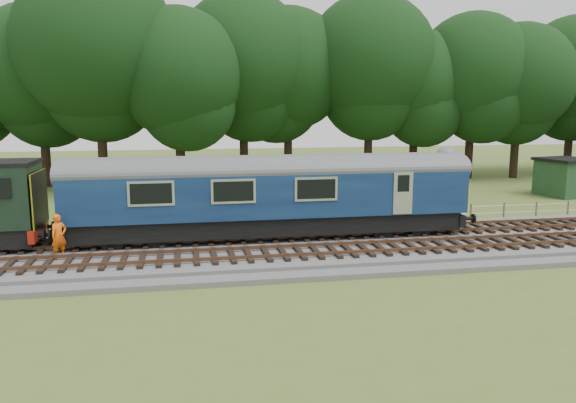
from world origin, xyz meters
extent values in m
plane|color=#4D6726|center=(0.00, 0.00, 0.00)|extent=(120.00, 120.00, 0.00)
cube|color=#4C4C4F|center=(0.00, 0.00, 0.17)|extent=(70.00, 7.00, 0.35)
cube|color=brown|center=(0.00, 0.68, 0.49)|extent=(66.50, 0.07, 0.14)
cube|color=brown|center=(0.00, 2.12, 0.49)|extent=(66.50, 0.07, 0.14)
cube|color=brown|center=(0.00, -2.32, 0.49)|extent=(66.50, 0.07, 0.14)
cube|color=brown|center=(0.00, -0.88, 0.49)|extent=(66.50, 0.07, 0.14)
cube|color=black|center=(-5.64, 1.40, 1.06)|extent=(17.46, 2.52, 0.85)
cube|color=#0E1A4A|center=(-5.64, 1.40, 2.48)|extent=(18.00, 2.80, 2.05)
cube|color=yellow|center=(3.38, 1.40, 2.11)|extent=(0.06, 2.74, 1.30)
cube|color=black|center=(0.36, 1.40, 0.86)|extent=(2.60, 2.00, 0.55)
cube|color=black|center=(-11.64, 1.40, 0.86)|extent=(2.60, 2.00, 0.55)
cube|color=black|center=(-16.84, 1.40, 2.66)|extent=(2.40, 2.55, 2.60)
cube|color=#A41A0C|center=(-15.66, 1.40, 1.06)|extent=(0.25, 2.60, 0.55)
cube|color=yellow|center=(-15.52, 1.40, 2.46)|extent=(0.06, 2.55, 2.30)
imported|color=#FF640D|center=(-14.43, -0.60, 1.24)|extent=(0.77, 0.75, 1.78)
cube|color=#1B3D1C|center=(17.02, 11.66, 1.24)|extent=(3.49, 3.49, 2.48)
cube|color=black|center=(17.02, 11.66, 2.58)|extent=(3.84, 3.84, 0.20)
camera|label=1|loc=(-9.44, -23.51, 6.35)|focal=35.00mm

